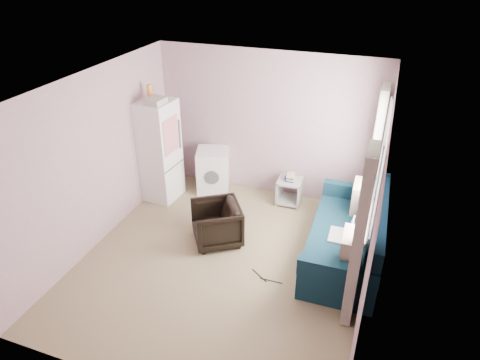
# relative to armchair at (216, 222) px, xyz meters

# --- Properties ---
(room) EXTENTS (3.84, 4.24, 2.54)m
(room) POSITION_rel_armchair_xyz_m (0.27, -0.40, 0.91)
(room) COLOR #89795A
(room) RESTS_ON ground
(armchair) EXTENTS (0.89, 0.91, 0.69)m
(armchair) POSITION_rel_armchair_xyz_m (0.00, 0.00, 0.00)
(armchair) COLOR black
(armchair) RESTS_ON ground
(fridge) EXTENTS (0.66, 0.64, 1.98)m
(fridge) POSITION_rel_armchair_xyz_m (-1.41, 0.89, 0.54)
(fridge) COLOR white
(fridge) RESTS_ON ground
(washing_machine) EXTENTS (0.69, 0.69, 0.77)m
(washing_machine) POSITION_rel_armchair_xyz_m (-0.64, 1.40, 0.06)
(washing_machine) COLOR white
(washing_machine) RESTS_ON ground
(side_table) EXTENTS (0.42, 0.42, 0.55)m
(side_table) POSITION_rel_armchair_xyz_m (0.76, 1.42, -0.09)
(side_table) COLOR gray
(side_table) RESTS_ON ground
(sofa) EXTENTS (0.98, 2.11, 0.94)m
(sofa) POSITION_rel_armchair_xyz_m (1.90, 0.23, -0.00)
(sofa) COLOR #0C2A39
(sofa) RESTS_ON ground
(window_dressing) EXTENTS (0.17, 2.62, 2.18)m
(window_dressing) POSITION_rel_armchair_xyz_m (2.03, 0.30, 0.76)
(window_dressing) COLOR white
(window_dressing) RESTS_ON ground
(floor_cables) EXTENTS (0.46, 0.19, 0.01)m
(floor_cables) POSITION_rel_armchair_xyz_m (0.92, -0.55, -0.34)
(floor_cables) COLOR black
(floor_cables) RESTS_ON ground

